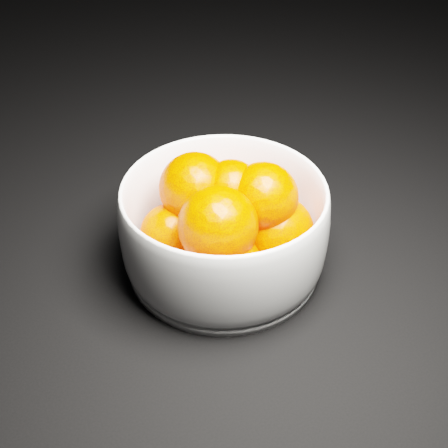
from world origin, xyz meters
name	(u,v)px	position (x,y,z in m)	size (l,w,h in m)	color
ground	(267,341)	(0.00, 0.00, 0.00)	(3.00, 3.00, 0.00)	black
bowl	(224,228)	(0.01, 0.11, 0.05)	(0.20, 0.20, 0.10)	white
orange_pile	(228,219)	(0.01, 0.10, 0.06)	(0.16, 0.17, 0.11)	#FF3B00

